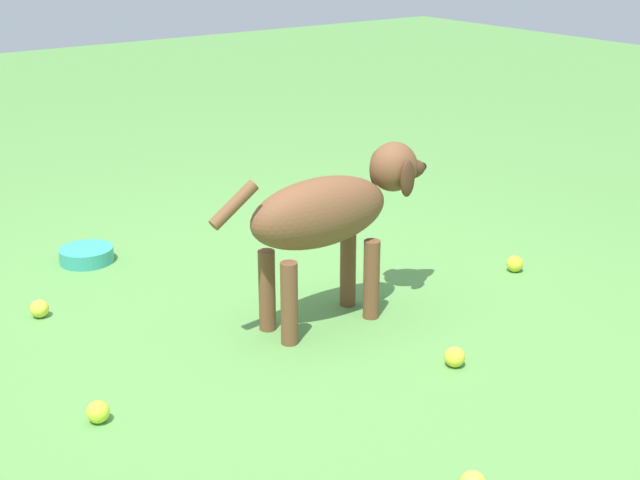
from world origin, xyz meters
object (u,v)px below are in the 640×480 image
at_px(dog, 332,213).
at_px(tennis_ball_4, 98,412).
at_px(tennis_ball_2, 515,264).
at_px(water_bowl, 87,255).
at_px(tennis_ball_3, 39,309).
at_px(tennis_ball_0, 455,357).

distance_m(dog, tennis_ball_4, 1.03).
xyz_separation_m(tennis_ball_2, tennis_ball_4, (0.09, -1.81, 0.00)).
xyz_separation_m(dog, tennis_ball_2, (0.07, 0.86, -0.37)).
distance_m(tennis_ball_2, water_bowl, 1.75).
distance_m(tennis_ball_3, tennis_ball_4, 0.79).
distance_m(dog, tennis_ball_0, 0.64).
height_order(dog, tennis_ball_0, dog).
xyz_separation_m(tennis_ball_2, water_bowl, (-1.11, -1.35, -0.00)).
bearing_deg(water_bowl, tennis_ball_4, -20.96).
bearing_deg(tennis_ball_4, tennis_ball_0, 71.52).
height_order(tennis_ball_0, tennis_ball_3, same).
bearing_deg(tennis_ball_4, tennis_ball_2, 92.86).
distance_m(tennis_ball_3, water_bowl, 0.54).
distance_m(tennis_ball_0, tennis_ball_2, 0.88).
bearing_deg(tennis_ball_0, dog, -168.42).
relative_size(dog, water_bowl, 4.07).
relative_size(dog, tennis_ball_4, 13.56).
xyz_separation_m(tennis_ball_3, tennis_ball_4, (0.79, -0.11, 0.00)).
bearing_deg(tennis_ball_3, water_bowl, 140.09).
bearing_deg(tennis_ball_3, tennis_ball_2, 67.67).
bearing_deg(tennis_ball_2, tennis_ball_3, -112.33).
height_order(dog, water_bowl, dog).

